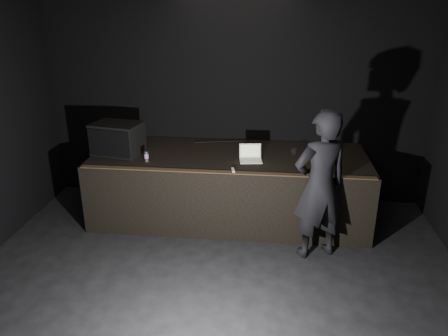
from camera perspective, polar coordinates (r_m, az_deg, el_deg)
room_walls at (r=3.51m, az=-3.54°, el=2.71°), size 6.10×7.10×3.52m
stage_riser at (r=6.58m, az=0.72°, el=-2.34°), size 4.00×1.50×1.00m
riser_lip at (r=5.74m, az=0.05°, el=-0.54°), size 3.92×0.10×0.01m
stage_monitor at (r=6.57m, az=-13.76°, el=3.76°), size 0.76×0.61×0.46m
cable at (r=6.96m, az=-0.16°, el=3.46°), size 0.88×0.20×0.02m
laptop at (r=6.18m, az=3.49°, el=1.54°), size 0.34×0.31×0.21m
beer_can at (r=6.20m, az=-10.10°, el=1.50°), size 0.06×0.06×0.15m
plastic_cup at (r=6.45m, az=9.08°, el=2.10°), size 0.08×0.08×0.10m
wii_remote at (r=5.78m, az=1.20°, el=-0.31°), size 0.06×0.15×0.03m
person at (r=5.54m, az=12.41°, el=-2.27°), size 0.84×0.71×1.95m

